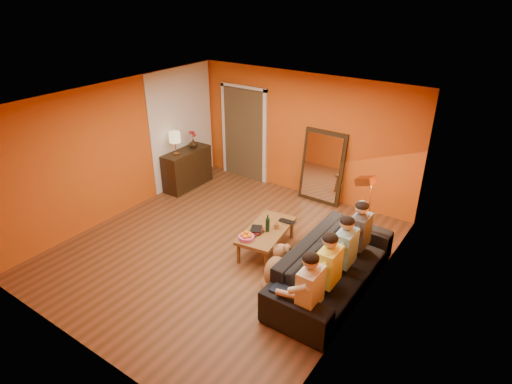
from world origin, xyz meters
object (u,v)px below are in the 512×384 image
Objects in this scene: table_lamp at (175,144)px; person_far_left at (310,293)px; floor_lamp at (368,219)px; person_mid_left at (329,272)px; tumbler at (276,225)px; person_mid_right at (345,253)px; vase at (193,143)px; mirror_frame at (322,167)px; person_far_right at (360,236)px; coffee_table at (266,239)px; sideboard at (187,169)px; dog at (278,269)px; wine_bottle at (268,223)px; sofa at (333,266)px; laptop at (286,223)px.

table_lamp is 0.42× the size of person_far_left.
floor_lamp reaches higher than person_far_left.
person_far_left and person_mid_left have the same top height.
floor_lamp reaches higher than tumbler.
vase is at bearing 160.21° from person_mid_right.
mirror_frame is 2.92m from vase.
table_lamp is at bearing 154.09° from person_far_left.
table_lamp is at bearing 173.83° from person_far_right.
person_far_left is 1.96m from tumbler.
coffee_table is 6.22× the size of vase.
person_far_right is at bearing 90.00° from person_far_left.
person_far_right is (4.37, -0.77, 0.18)m from sideboard.
table_lamp is 4.88m from person_far_left.
dog is 1.00m from wine_bottle.
person_mid_left is 3.94× the size of wine_bottle.
floor_lamp is (4.34, -0.08, -0.39)m from table_lamp.
person_mid_left is at bearing -31.56° from tumbler.
floor_lamp reaches higher than person_far_right.
sofa is at bearing -142.43° from person_mid_right.
dog is at bearing -24.44° from table_lamp.
dog is 2.35× the size of wine_bottle.
dog is (3.58, -1.63, -0.74)m from table_lamp.
sideboard is 4.37m from floor_lamp.
wine_bottle is at bearing -112.38° from tumbler.
person_far_right reaches higher than vase.
sideboard is 0.58m from vase.
mirror_frame is 3.01m from sideboard.
floor_lamp reaches higher than sofa.
person_mid_left reaches higher than sofa.
table_lamp reaches higher than vase.
person_far_left is (1.58, -3.50, -0.15)m from mirror_frame.
coffee_table is at bearing 135.00° from wine_bottle.
wine_bottle reaches higher than coffee_table.
floor_lamp is 4.65× the size of wine_bottle.
person_far_right is at bearing 16.51° from wine_bottle.
person_mid_left is at bearing -23.20° from sideboard.
floor_lamp reaches higher than laptop.
sideboard is 4.57m from person_mid_right.
dog is at bearing -75.25° from mirror_frame.
laptop is (-1.28, -0.42, -0.29)m from floor_lamp.
dog is 1.02m from person_mid_right.
mirror_frame is 1.25× the size of person_mid_left.
mirror_frame is 1.25× the size of person_far_left.
floor_lamp is at bearing 72.88° from dog.
sofa is at bearing 97.41° from person_far_left.
table_lamp reaches higher than tumbler.
table_lamp is 0.20× the size of sofa.
person_mid_right is at bearing -56.67° from mirror_frame.
person_far_left is at bearing -90.00° from person_far_right.
person_mid_right is (0.00, 0.55, 0.00)m from person_mid_left.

